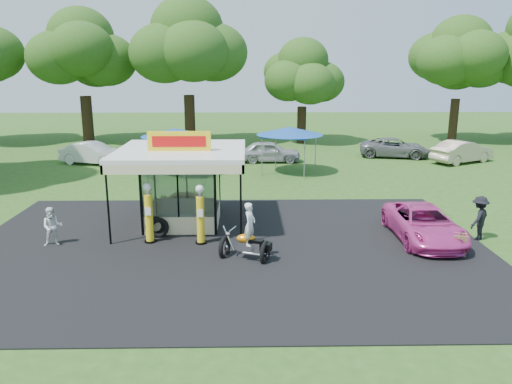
% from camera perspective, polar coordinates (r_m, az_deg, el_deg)
% --- Properties ---
extents(ground, '(120.00, 120.00, 0.00)m').
position_cam_1_polar(ground, '(17.45, -3.63, -8.73)').
color(ground, '#284E18').
rests_on(ground, ground).
extents(asphalt_apron, '(20.00, 14.00, 0.04)m').
position_cam_1_polar(asphalt_apron, '(19.30, -3.37, -6.37)').
color(asphalt_apron, black).
rests_on(asphalt_apron, ground).
extents(gas_station_kiosk, '(5.40, 5.40, 4.18)m').
position_cam_1_polar(gas_station_kiosk, '(21.82, -8.39, 0.77)').
color(gas_station_kiosk, white).
rests_on(gas_station_kiosk, ground).
extents(gas_pump_left, '(0.46, 0.46, 2.45)m').
position_cam_1_polar(gas_pump_left, '(19.91, -12.15, -2.52)').
color(gas_pump_left, black).
rests_on(gas_pump_left, ground).
extents(gas_pump_right, '(0.45, 0.45, 2.39)m').
position_cam_1_polar(gas_pump_right, '(19.45, -6.37, -2.76)').
color(gas_pump_right, black).
rests_on(gas_pump_right, ground).
extents(motorcycle, '(1.96, 1.43, 2.22)m').
position_cam_1_polar(motorcycle, '(17.87, -0.91, -5.17)').
color(motorcycle, black).
rests_on(motorcycle, ground).
extents(spare_tires, '(1.04, 0.67, 0.87)m').
position_cam_1_polar(spare_tires, '(20.76, -11.24, -3.95)').
color(spare_tires, black).
rests_on(spare_tires, ground).
extents(a_frame_sign, '(0.53, 0.56, 0.87)m').
position_cam_1_polar(a_frame_sign, '(19.73, 22.24, -5.68)').
color(a_frame_sign, '#593819').
rests_on(a_frame_sign, ground).
extents(kiosk_car, '(2.82, 1.13, 0.96)m').
position_cam_1_polar(kiosk_car, '(24.26, -7.63, -1.01)').
color(kiosk_car, yellow).
rests_on(kiosk_car, ground).
extents(pink_sedan, '(2.31, 4.95, 1.37)m').
position_cam_1_polar(pink_sedan, '(21.03, 18.62, -3.45)').
color(pink_sedan, '#D53996').
rests_on(pink_sedan, ground).
extents(spectator_west, '(0.89, 0.78, 1.54)m').
position_cam_1_polar(spectator_west, '(20.84, -22.25, -3.68)').
color(spectator_west, white).
rests_on(spectator_west, ground).
extents(spectator_east_a, '(1.31, 1.29, 1.80)m').
position_cam_1_polar(spectator_east_a, '(21.84, 24.15, -2.73)').
color(spectator_east_a, black).
rests_on(spectator_east_a, ground).
extents(bg_car_a, '(5.00, 3.05, 1.55)m').
position_cam_1_polar(bg_car_a, '(37.37, -18.14, 4.23)').
color(bg_car_a, silver).
rests_on(bg_car_a, ground).
extents(bg_car_b, '(4.44, 1.92, 1.27)m').
position_cam_1_polar(bg_car_b, '(37.27, -5.83, 4.62)').
color(bg_car_b, maroon).
rests_on(bg_car_b, ground).
extents(bg_car_c, '(4.53, 1.86, 1.54)m').
position_cam_1_polar(bg_car_c, '(36.35, 1.55, 4.65)').
color(bg_car_c, '#A8A8AD').
rests_on(bg_car_c, ground).
extents(bg_car_d, '(5.63, 3.53, 1.45)m').
position_cam_1_polar(bg_car_d, '(39.78, 15.54, 4.90)').
color(bg_car_d, slate).
rests_on(bg_car_d, ground).
extents(bg_car_e, '(5.12, 3.82, 1.61)m').
position_cam_1_polar(bg_car_e, '(39.00, 22.49, 4.29)').
color(bg_car_e, '#B9A58D').
rests_on(bg_car_e, ground).
extents(tent_west, '(4.25, 4.25, 2.97)m').
position_cam_1_polar(tent_west, '(32.22, -9.29, 6.69)').
color(tent_west, gray).
rests_on(tent_west, ground).
extents(tent_east, '(4.30, 4.30, 3.01)m').
position_cam_1_polar(tent_east, '(32.36, 3.88, 6.94)').
color(tent_east, gray).
rests_on(tent_east, ground).
extents(oak_far_b, '(9.71, 9.71, 11.58)m').
position_cam_1_polar(oak_far_b, '(48.05, -19.23, 14.15)').
color(oak_far_b, black).
rests_on(oak_far_b, ground).
extents(oak_far_c, '(10.44, 10.44, 12.30)m').
position_cam_1_polar(oak_far_c, '(44.54, -7.81, 15.38)').
color(oak_far_c, black).
rests_on(oak_far_c, ground).
extents(oak_far_d, '(7.61, 7.61, 9.06)m').
position_cam_1_polar(oak_far_d, '(45.42, 5.34, 12.85)').
color(oak_far_d, black).
rests_on(oak_far_d, ground).
extents(oak_far_e, '(9.16, 9.16, 10.91)m').
position_cam_1_polar(oak_far_e, '(49.14, 22.18, 13.38)').
color(oak_far_e, black).
rests_on(oak_far_e, ground).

